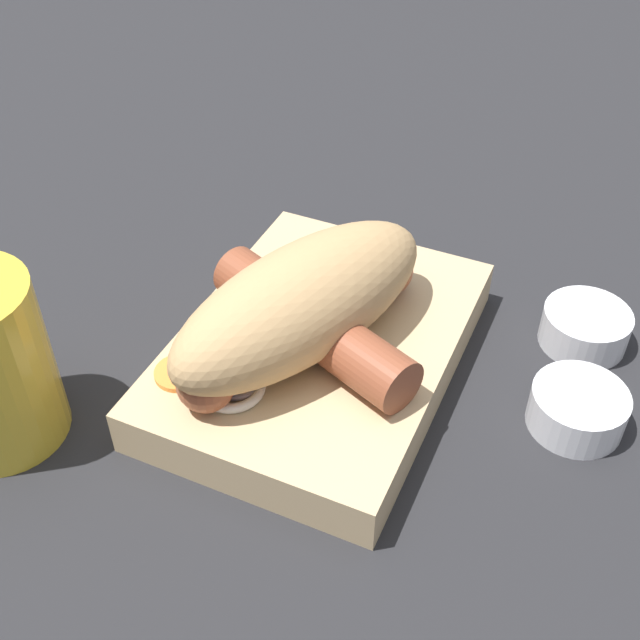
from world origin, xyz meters
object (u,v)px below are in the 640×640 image
food_tray (320,351)px  condiment_cup_near (577,410)px  condiment_cup_far (584,329)px  sausage (304,322)px  bread_roll (302,302)px

food_tray → condiment_cup_near: (-0.02, 0.15, -0.00)m
food_tray → condiment_cup_far: size_ratio=3.91×
sausage → condiment_cup_far: 0.18m
condiment_cup_near → condiment_cup_far: 0.07m
condiment_cup_near → condiment_cup_far: (-0.07, -0.01, 0.00)m
sausage → condiment_cup_far: (-0.10, 0.15, -0.03)m
food_tray → sausage: 0.03m
sausage → condiment_cup_far: sausage is taller
food_tray → condiment_cup_near: food_tray is taller
condiment_cup_near → bread_roll: bearing=-78.5°
food_tray → condiment_cup_near: size_ratio=3.91×
sausage → condiment_cup_near: bearing=101.0°
sausage → condiment_cup_far: size_ratio=2.98×
food_tray → sausage: (0.01, -0.00, 0.03)m
bread_roll → condiment_cup_far: bearing=125.0°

